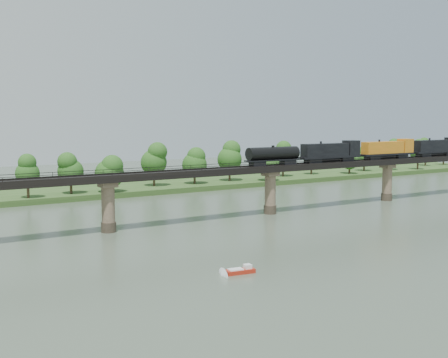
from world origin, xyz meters
TOP-DOWN VIEW (x-y plane):
  - ground at (0.00, 0.00)m, footprint 400.00×400.00m
  - far_bank at (0.00, 85.00)m, footprint 300.00×24.00m
  - bridge at (0.00, 30.00)m, footprint 236.00×30.00m
  - bridge_superstructure at (0.00, 30.00)m, footprint 220.00×4.90m
  - far_treeline at (-8.21, 80.52)m, footprint 289.06×17.54m
  - freight_train at (32.68, 30.00)m, footprint 76.51×2.98m
  - motorboat at (-34.74, -8.70)m, footprint 4.56×2.22m

SIDE VIEW (x-z plane):
  - ground at x=0.00m, z-range 0.00..0.00m
  - motorboat at x=-34.74m, z-range -0.19..1.03m
  - far_bank at x=0.00m, z-range 0.00..1.60m
  - bridge at x=0.00m, z-range -0.29..11.21m
  - far_treeline at x=-8.21m, z-range 2.03..15.63m
  - bridge_superstructure at x=0.00m, z-range 11.42..12.17m
  - freight_train at x=32.68m, z-range 11.38..16.65m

